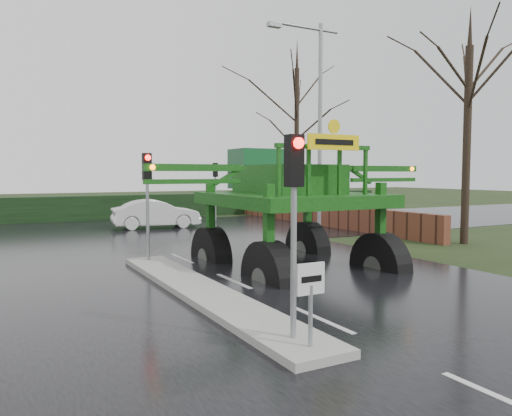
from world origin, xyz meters
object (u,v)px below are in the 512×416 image
traffic_signal_near (294,192)px  street_light_right (315,108)px  keep_left_sign (311,291)px  traffic_signal_mid (147,183)px  traffic_signal_far (215,178)px  white_sedan (156,228)px  crop_sprayer (264,185)px

traffic_signal_near → street_light_right: 16.46m
keep_left_sign → traffic_signal_mid: (0.00, 8.99, 1.53)m
traffic_signal_far → white_sedan: 5.66m
traffic_signal_near → traffic_signal_far: same height
traffic_signal_near → crop_sprayer: size_ratio=0.36×
traffic_signal_mid → street_light_right: street_light_right is taller
keep_left_sign → traffic_signal_far: bearing=70.1°
traffic_signal_near → white_sedan: (3.36, 18.65, -2.59)m
street_light_right → traffic_signal_far: bearing=101.9°
traffic_signal_mid → street_light_right: 11.05m
street_light_right → crop_sprayer: 11.45m
traffic_signal_mid → white_sedan: traffic_signal_mid is taller
traffic_signal_far → white_sedan: bearing=28.0°
traffic_signal_near → white_sedan: size_ratio=0.78×
keep_left_sign → traffic_signal_mid: bearing=90.0°
street_light_right → white_sedan: street_light_right is taller
street_light_right → crop_sprayer: bearing=-132.0°
keep_left_sign → crop_sprayer: size_ratio=0.14×
traffic_signal_mid → street_light_right: bearing=25.4°
keep_left_sign → street_light_right: bearing=54.9°
keep_left_sign → traffic_signal_near: bearing=90.0°
traffic_signal_mid → keep_left_sign: bearing=-90.0°
traffic_signal_far → crop_sprayer: 17.09m
traffic_signal_near → white_sedan: bearing=79.8°
traffic_signal_mid → white_sedan: size_ratio=0.78×
traffic_signal_near → traffic_signal_mid: same height
traffic_signal_far → street_light_right: (1.69, -8.01, 3.40)m
traffic_signal_far → crop_sprayer: bearing=70.8°
traffic_signal_near → white_sedan: traffic_signal_near is taller
traffic_signal_mid → crop_sprayer: 4.22m
white_sedan → traffic_signal_mid: bearing=168.3°
traffic_signal_near → traffic_signal_mid: bearing=90.0°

